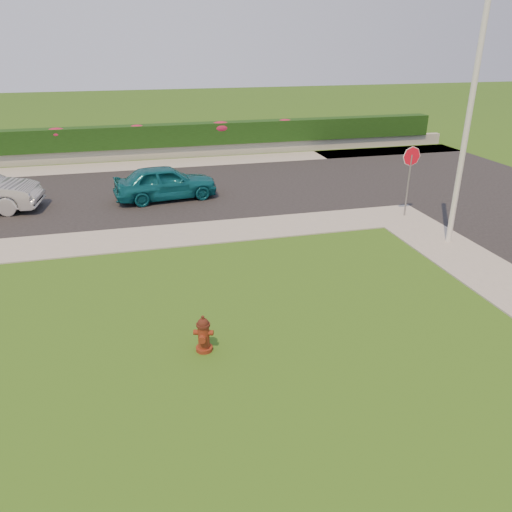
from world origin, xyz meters
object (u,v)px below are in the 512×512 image
object	(u,v)px
sedan_teal	(166,182)
utility_pole	(467,130)
fire_hydrant	(204,335)
stop_sign	(411,165)

from	to	relation	value
sedan_teal	utility_pole	bearing A→B (deg)	-136.78
fire_hydrant	stop_sign	bearing A→B (deg)	56.86
fire_hydrant	stop_sign	size ratio (longest dim) A/B	0.32
fire_hydrant	sedan_teal	xyz separation A→B (m)	(0.18, 10.48, 0.33)
sedan_teal	stop_sign	xyz separation A→B (m)	(7.92, -4.06, 1.12)
sedan_teal	utility_pole	size ratio (longest dim) A/B	0.57
stop_sign	fire_hydrant	bearing A→B (deg)	-123.27
sedan_teal	fire_hydrant	bearing A→B (deg)	171.92
sedan_teal	utility_pole	distance (m)	10.69
fire_hydrant	sedan_teal	world-z (taller)	sedan_teal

